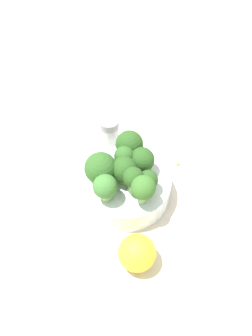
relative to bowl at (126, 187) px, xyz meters
name	(u,v)px	position (x,y,z in m)	size (l,w,h in m)	color
ground_plane	(126,194)	(0.00, 0.00, -0.02)	(3.00, 3.00, 0.00)	beige
bowl	(126,187)	(0.00, 0.00, 0.00)	(0.16, 0.16, 0.05)	silver
broccoli_floret_0	(123,169)	(0.00, -0.01, 0.05)	(0.04, 0.04, 0.05)	#84AD66
broccoli_floret_1	(142,160)	(0.01, 0.03, 0.05)	(0.04, 0.04, 0.05)	#7A9E5B
broccoli_floret_2	(143,188)	(0.05, -0.02, 0.06)	(0.04, 0.04, 0.06)	#8EB770
broccoli_floret_3	(101,169)	(-0.03, -0.03, 0.05)	(0.05, 0.05, 0.06)	#7A9E5B
broccoli_floret_4	(105,187)	(0.00, -0.05, 0.05)	(0.04, 0.04, 0.05)	#8EB770
broccoli_floret_5	(148,181)	(0.04, 0.01, 0.05)	(0.03, 0.03, 0.04)	#7A9E5B
broccoli_floret_6	(124,158)	(-0.02, 0.01, 0.05)	(0.03, 0.03, 0.05)	#84AD66
broccoli_floret_7	(133,179)	(0.02, -0.01, 0.06)	(0.03, 0.03, 0.05)	#8EB770
broccoli_floret_8	(129,145)	(-0.03, 0.04, 0.06)	(0.05, 0.05, 0.06)	#8EB770
pepper_shaker	(110,134)	(-0.10, 0.07, 0.01)	(0.04, 0.04, 0.07)	silver
lemon_wedge	(137,253)	(0.10, -0.09, 0.01)	(0.06, 0.06, 0.06)	yellow
almond_crumb_0	(132,156)	(-0.05, 0.08, -0.02)	(0.01, 0.00, 0.01)	olive
almond_crumb_1	(178,163)	(0.03, 0.12, -0.02)	(0.01, 0.01, 0.01)	#AD7F4C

